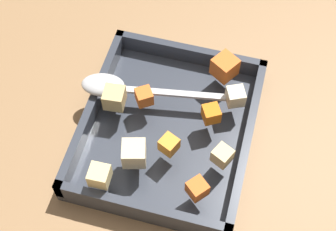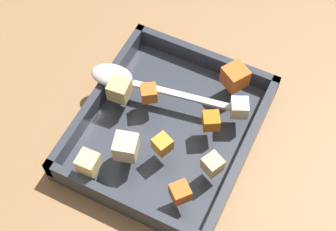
% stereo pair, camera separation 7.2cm
% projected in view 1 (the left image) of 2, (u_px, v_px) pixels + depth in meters
% --- Properties ---
extents(ground_plane, '(4.00, 4.00, 0.00)m').
position_uv_depth(ground_plane, '(154.00, 139.00, 0.77)').
color(ground_plane, '#936D47').
extents(baking_dish, '(0.29, 0.25, 0.05)m').
position_uv_depth(baking_dish, '(168.00, 130.00, 0.76)').
color(baking_dish, '#333842').
rests_on(baking_dish, ground_plane).
extents(carrot_chunk_corner_sw, '(0.03, 0.03, 0.02)m').
position_uv_depth(carrot_chunk_corner_sw, '(197.00, 189.00, 0.66)').
color(carrot_chunk_corner_sw, orange).
rests_on(carrot_chunk_corner_sw, baking_dish).
extents(carrot_chunk_mid_left, '(0.05, 0.05, 0.03)m').
position_uv_depth(carrot_chunk_mid_left, '(225.00, 67.00, 0.76)').
color(carrot_chunk_mid_left, orange).
rests_on(carrot_chunk_mid_left, baking_dish).
extents(carrot_chunk_far_right, '(0.03, 0.03, 0.02)m').
position_uv_depth(carrot_chunk_far_right, '(169.00, 145.00, 0.70)').
color(carrot_chunk_far_right, orange).
rests_on(carrot_chunk_far_right, baking_dish).
extents(carrot_chunk_center, '(0.03, 0.03, 0.02)m').
position_uv_depth(carrot_chunk_center, '(211.00, 114.00, 0.72)').
color(carrot_chunk_center, orange).
rests_on(carrot_chunk_center, baking_dish).
extents(carrot_chunk_front_center, '(0.03, 0.03, 0.02)m').
position_uv_depth(carrot_chunk_front_center, '(144.00, 97.00, 0.74)').
color(carrot_chunk_front_center, orange).
rests_on(carrot_chunk_front_center, baking_dish).
extents(potato_chunk_corner_se, '(0.04, 0.04, 0.03)m').
position_uv_depth(potato_chunk_corner_se, '(134.00, 153.00, 0.69)').
color(potato_chunk_corner_se, beige).
rests_on(potato_chunk_corner_se, baking_dish).
extents(potato_chunk_near_left, '(0.03, 0.03, 0.03)m').
position_uv_depth(potato_chunk_near_left, '(100.00, 176.00, 0.67)').
color(potato_chunk_near_left, '#E0CC89').
rests_on(potato_chunk_near_left, baking_dish).
extents(potato_chunk_corner_ne, '(0.03, 0.03, 0.03)m').
position_uv_depth(potato_chunk_corner_ne, '(235.00, 96.00, 0.74)').
color(potato_chunk_corner_ne, beige).
rests_on(potato_chunk_corner_ne, baking_dish).
extents(potato_chunk_near_right, '(0.03, 0.03, 0.03)m').
position_uv_depth(potato_chunk_near_right, '(114.00, 98.00, 0.74)').
color(potato_chunk_near_right, tan).
rests_on(potato_chunk_near_right, baking_dish).
extents(potato_chunk_back_center, '(0.03, 0.03, 0.02)m').
position_uv_depth(potato_chunk_back_center, '(222.00, 156.00, 0.69)').
color(potato_chunk_back_center, '#E0CC89').
rests_on(potato_chunk_back_center, baking_dish).
extents(serving_spoon, '(0.06, 0.22, 0.02)m').
position_uv_depth(serving_spoon, '(112.00, 86.00, 0.75)').
color(serving_spoon, silver).
rests_on(serving_spoon, baking_dish).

